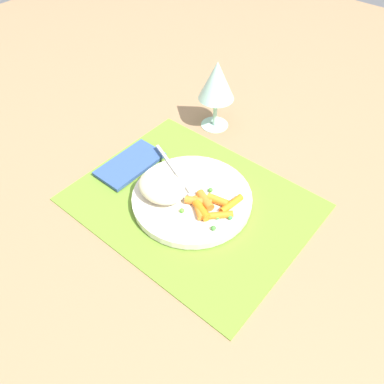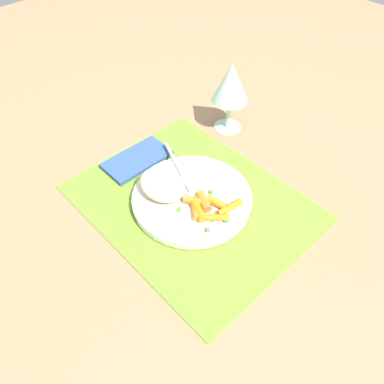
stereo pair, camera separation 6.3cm
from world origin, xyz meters
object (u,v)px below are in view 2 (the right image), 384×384
(wine_glass, at_px, (231,84))
(carrot_portion, at_px, (207,207))
(fork, at_px, (185,181))
(napkin, at_px, (137,159))
(plate, at_px, (192,198))
(rice_mound, at_px, (162,184))

(wine_glass, bearing_deg, carrot_portion, -54.62)
(carrot_portion, bearing_deg, fork, 166.69)
(fork, relative_size, napkin, 1.34)
(plate, bearing_deg, rice_mound, -143.57)
(rice_mound, bearing_deg, plate, 36.43)
(carrot_portion, height_order, wine_glass, wine_glass)
(plate, bearing_deg, fork, 157.56)
(fork, height_order, wine_glass, wine_glass)
(fork, bearing_deg, napkin, -170.74)
(fork, distance_m, napkin, 0.13)
(napkin, bearing_deg, plate, 2.11)
(fork, relative_size, wine_glass, 1.17)
(plate, bearing_deg, wine_glass, 117.84)
(fork, bearing_deg, carrot_portion, -13.31)
(wine_glass, bearing_deg, napkin, -101.14)
(napkin, bearing_deg, wine_glass, 78.86)
(fork, distance_m, wine_glass, 0.25)
(wine_glass, relative_size, napkin, 1.15)
(rice_mound, bearing_deg, carrot_portion, 18.37)
(carrot_portion, bearing_deg, napkin, -179.44)
(carrot_portion, bearing_deg, plate, 174.76)
(rice_mound, relative_size, wine_glass, 0.60)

